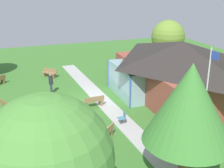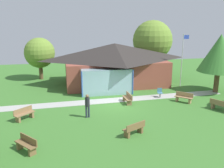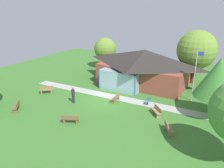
{
  "view_description": "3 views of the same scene",
  "coord_description": "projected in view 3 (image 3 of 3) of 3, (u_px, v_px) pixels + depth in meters",
  "views": [
    {
      "loc": [
        19.67,
        -5.18,
        8.68
      ],
      "look_at": [
        0.49,
        1.78,
        1.39
      ],
      "focal_mm": 46.2,
      "sensor_mm": 36.0,
      "label": 1
    },
    {
      "loc": [
        -4.18,
        -19.02,
        6.84
      ],
      "look_at": [
        0.23,
        2.94,
        1.01
      ],
      "focal_mm": 39.46,
      "sensor_mm": 36.0,
      "label": 2
    },
    {
      "loc": [
        11.39,
        -18.34,
        9.74
      ],
      "look_at": [
        -0.04,
        1.24,
        1.47
      ],
      "focal_mm": 34.98,
      "sensor_mm": 36.0,
      "label": 3
    }
  ],
  "objects": [
    {
      "name": "bench_front_left",
      "position": [
        17.0,
        107.0,
        21.21
      ],
      "size": [
        1.3,
        1.43,
        0.84
      ],
      "rotation": [
        0.0,
        0.0,
        2.27
      ],
      "color": "brown",
      "rests_on": "ground_plane"
    },
    {
      "name": "bench_rear_near_path",
      "position": [
        116.0,
        98.0,
        23.13
      ],
      "size": [
        0.53,
        1.52,
        0.84
      ],
      "rotation": [
        0.0,
        0.0,
        1.63
      ],
      "color": "olive",
      "rests_on": "ground_plane"
    },
    {
      "name": "bench_lawn_far_right",
      "position": [
        168.0,
        128.0,
        17.51
      ],
      "size": [
        1.11,
        1.53,
        0.84
      ],
      "rotation": [
        0.0,
        0.0,
        5.21
      ],
      "color": "olive",
      "rests_on": "ground_plane"
    },
    {
      "name": "patio_chair_lawn_spare",
      "position": [
        148.0,
        101.0,
        22.33
      ],
      "size": [
        0.47,
        0.47,
        0.86
      ],
      "rotation": [
        0.0,
        0.0,
        3.07
      ],
      "color": "teal",
      "rests_on": "ground_plane"
    },
    {
      "name": "flagpole",
      "position": [
        195.0,
        74.0,
        22.37
      ],
      "size": [
        0.64,
        0.08,
        5.53
      ],
      "color": "silver",
      "rests_on": "ground_plane"
    },
    {
      "name": "bench_front_center",
      "position": [
        71.0,
        119.0,
        18.88
      ],
      "size": [
        1.54,
        1.07,
        0.84
      ],
      "rotation": [
        0.0,
        0.0,
        0.47
      ],
      "color": "brown",
      "rests_on": "ground_plane"
    },
    {
      "name": "tree_east_hedge",
      "position": [
        218.0,
        78.0,
        18.77
      ],
      "size": [
        3.93,
        3.93,
        5.61
      ],
      "color": "brown",
      "rests_on": "ground_plane"
    },
    {
      "name": "tree_behind_pavilion_right",
      "position": [
        197.0,
        50.0,
        27.31
      ],
      "size": [
        4.92,
        4.92,
        6.87
      ],
      "color": "brown",
      "rests_on": "ground_plane"
    },
    {
      "name": "bench_mid_left",
      "position": [
        46.0,
        90.0,
        25.31
      ],
      "size": [
        1.4,
        1.34,
        0.84
      ],
      "rotation": [
        0.0,
        0.0,
        3.89
      ],
      "color": "olive",
      "rests_on": "ground_plane"
    },
    {
      "name": "footpath",
      "position": [
        112.0,
        97.0,
        24.5
      ],
      "size": [
        20.84,
        2.28,
        0.03
      ],
      "primitive_type": "cube",
      "rotation": [
        0.0,
        0.0,
        0.05
      ],
      "color": "#ADADA8",
      "rests_on": "ground_plane"
    },
    {
      "name": "tree_behind_pavilion_left",
      "position": [
        105.0,
        49.0,
        34.5
      ],
      "size": [
        3.52,
        3.52,
        4.91
      ],
      "color": "brown",
      "rests_on": "ground_plane"
    },
    {
      "name": "pavilion",
      "position": [
        144.0,
        66.0,
        27.89
      ],
      "size": [
        11.58,
        8.53,
        4.42
      ],
      "color": "brown",
      "rests_on": "ground_plane"
    },
    {
      "name": "bench_mid_right",
      "position": [
        157.0,
        111.0,
        20.28
      ],
      "size": [
        1.37,
        1.37,
        0.84
      ],
      "rotation": [
        0.0,
        0.0,
        2.35
      ],
      "color": "#9E7A51",
      "rests_on": "ground_plane"
    },
    {
      "name": "ground_plane",
      "position": [
        107.0,
        100.0,
        23.61
      ],
      "size": [
        44.0,
        44.0,
        0.0
      ],
      "primitive_type": "plane",
      "color": "#3D752D"
    },
    {
      "name": "visitor_strolling_lawn",
      "position": [
        73.0,
        94.0,
        22.61
      ],
      "size": [
        0.34,
        0.34,
        1.74
      ],
      "rotation": [
        0.0,
        0.0,
        0.11
      ],
      "color": "#2D3347",
      "rests_on": "ground_plane"
    }
  ]
}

